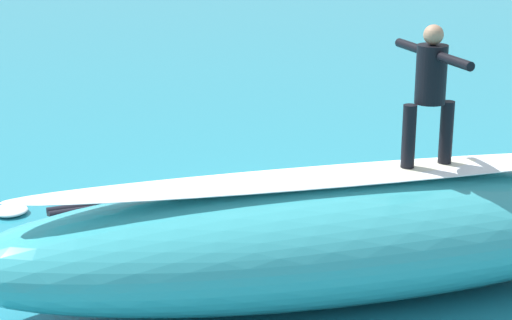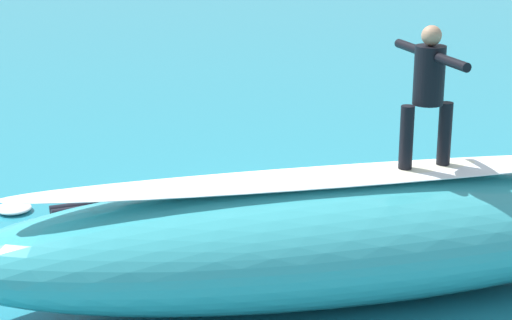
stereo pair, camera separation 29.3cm
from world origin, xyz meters
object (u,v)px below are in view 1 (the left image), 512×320
object	(u,v)px
surfer_riding	(431,85)
surfer_paddling	(112,201)
surfboard_paddling	(121,210)
surfboard_riding	(426,168)

from	to	relation	value
surfer_riding	surfer_paddling	size ratio (longest dim) A/B	0.99
surfer_paddling	surfboard_paddling	bearing A→B (deg)	-0.00
surfboard_riding	surfboard_paddling	xyz separation A→B (m)	(2.62, -3.91, -1.45)
surfboard_riding	surfer_riding	size ratio (longest dim) A/B	1.16
surfboard_paddling	surfboard_riding	bearing A→B (deg)	-54.06
surfer_riding	surfboard_paddling	world-z (taller)	surfer_riding
surfer_riding	surfboard_paddling	distance (m)	5.31
surfboard_riding	surfer_riding	bearing A→B (deg)	-84.99
surfer_riding	surfboard_paddling	bearing A→B (deg)	-51.21
surfboard_riding	surfer_paddling	distance (m)	4.95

